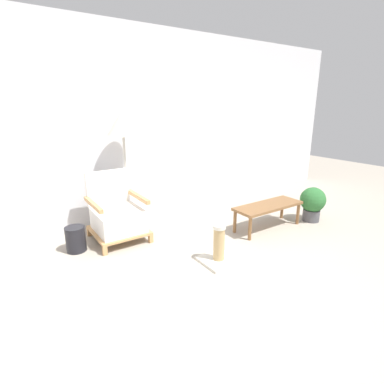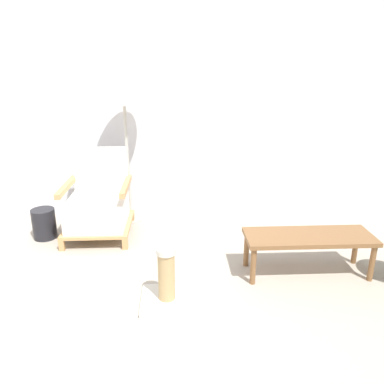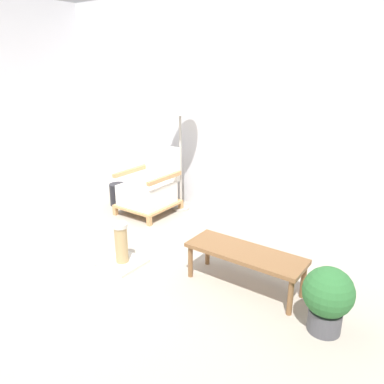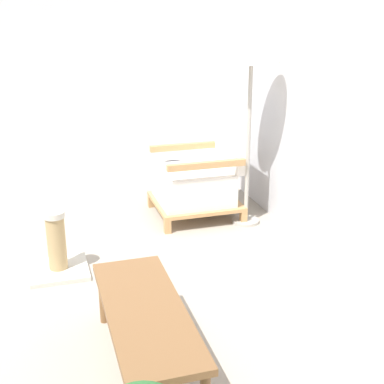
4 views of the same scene
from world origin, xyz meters
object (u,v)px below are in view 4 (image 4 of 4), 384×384
object	(u,v)px
armchair	(199,179)
coffee_table	(145,316)
floor_lamp	(252,46)
scratching_post	(57,252)
vase	(175,179)

from	to	relation	value
armchair	coffee_table	xyz separation A→B (m)	(1.84, -0.85, -0.01)
floor_lamp	scratching_post	xyz separation A→B (m)	(0.42, -1.50, -1.24)
armchair	scratching_post	world-z (taller)	armchair
armchair	vase	size ratio (longest dim) A/B	2.80
scratching_post	vase	bearing A→B (deg)	137.39
floor_lamp	coffee_table	size ratio (longest dim) A/B	1.55
coffee_table	vase	xyz separation A→B (m)	(-2.37, 0.78, -0.15)
vase	armchair	bearing A→B (deg)	6.71
floor_lamp	coffee_table	distance (m)	2.22
armchair	scratching_post	size ratio (longest dim) A/B	1.95
armchair	vase	bearing A→B (deg)	-173.29
coffee_table	scratching_post	distance (m)	1.20
floor_lamp	armchair	bearing A→B (deg)	-131.73
vase	scratching_post	xyz separation A→B (m)	(1.23, -1.13, -0.01)
coffee_table	armchair	bearing A→B (deg)	155.26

